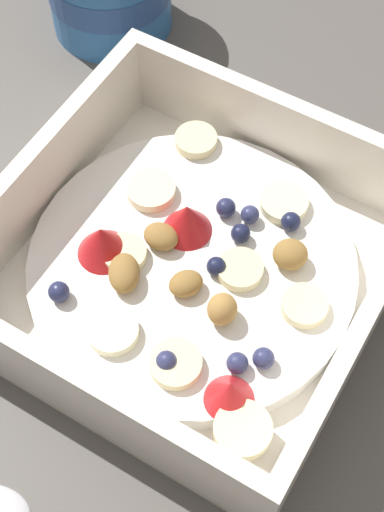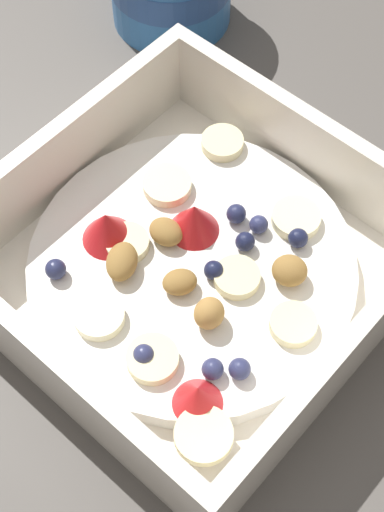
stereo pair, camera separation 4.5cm
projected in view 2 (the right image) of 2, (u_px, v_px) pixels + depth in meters
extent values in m
plane|color=#56514C|center=(194.00, 251.00, 0.48)|extent=(2.40, 2.40, 0.00)
cube|color=white|center=(192.00, 277.00, 0.47)|extent=(0.22, 0.22, 0.01)
cube|color=white|center=(339.00, 365.00, 0.41)|extent=(0.22, 0.01, 0.07)
cube|color=white|center=(67.00, 159.00, 0.48)|extent=(0.22, 0.01, 0.07)
cube|color=white|center=(60.00, 380.00, 0.40)|extent=(0.01, 0.20, 0.07)
cube|color=white|center=(302.00, 148.00, 0.48)|extent=(0.01, 0.20, 0.07)
cylinder|color=white|center=(192.00, 267.00, 0.46)|extent=(0.20, 0.20, 0.01)
cylinder|color=#F4EAB7|center=(167.00, 185.00, 0.48)|extent=(0.03, 0.03, 0.01)
cylinder|color=#F7EFC6|center=(100.00, 317.00, 0.43)|extent=(0.03, 0.03, 0.01)
cylinder|color=beige|center=(237.00, 277.00, 0.44)|extent=(0.04, 0.04, 0.01)
cylinder|color=#F4EAB7|center=(296.00, 218.00, 0.46)|extent=(0.04, 0.04, 0.01)
cylinder|color=beige|center=(222.00, 143.00, 0.49)|extent=(0.04, 0.04, 0.01)
cylinder|color=beige|center=(293.00, 324.00, 0.43)|extent=(0.03, 0.03, 0.01)
cylinder|color=beige|center=(204.00, 435.00, 0.39)|extent=(0.04, 0.04, 0.01)
cylinder|color=beige|center=(153.00, 359.00, 0.42)|extent=(0.04, 0.04, 0.01)
cylinder|color=beige|center=(127.00, 243.00, 0.45)|extent=(0.04, 0.04, 0.01)
cone|color=red|center=(107.00, 227.00, 0.45)|extent=(0.04, 0.04, 0.02)
cone|color=red|center=(198.00, 396.00, 0.40)|extent=(0.04, 0.04, 0.02)
cone|color=red|center=(194.00, 226.00, 0.45)|extent=(0.04, 0.04, 0.02)
sphere|color=navy|center=(240.00, 369.00, 0.41)|extent=(0.01, 0.01, 0.01)
sphere|color=navy|center=(259.00, 224.00, 0.46)|extent=(0.01, 0.01, 0.01)
sphere|color=#191E3D|center=(214.00, 270.00, 0.44)|extent=(0.01, 0.01, 0.01)
sphere|color=#23284C|center=(236.00, 214.00, 0.46)|extent=(0.01, 0.01, 0.01)
sphere|color=#23284C|center=(56.00, 269.00, 0.44)|extent=(0.01, 0.01, 0.01)
sphere|color=#191E3D|center=(298.00, 238.00, 0.45)|extent=(0.01, 0.01, 0.01)
sphere|color=#191E3D|center=(245.00, 242.00, 0.45)|extent=(0.01, 0.01, 0.01)
sphere|color=navy|center=(213.00, 369.00, 0.41)|extent=(0.01, 0.01, 0.01)
sphere|color=navy|center=(144.00, 354.00, 0.41)|extent=(0.01, 0.01, 0.01)
ellipsoid|color=#AD7F42|center=(209.00, 313.00, 0.42)|extent=(0.02, 0.02, 0.02)
ellipsoid|color=olive|center=(290.00, 271.00, 0.44)|extent=(0.03, 0.03, 0.02)
ellipsoid|color=olive|center=(180.00, 282.00, 0.44)|extent=(0.03, 0.02, 0.01)
ellipsoid|color=olive|center=(166.00, 232.00, 0.45)|extent=(0.02, 0.02, 0.01)
ellipsoid|color=olive|center=(122.00, 262.00, 0.44)|extent=(0.03, 0.03, 0.01)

